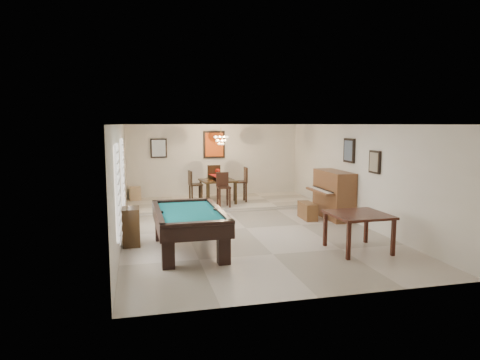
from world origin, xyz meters
name	(u,v)px	position (x,y,z in m)	size (l,w,h in m)	color
ground_plane	(246,228)	(0.00, 0.00, -0.01)	(6.00, 9.00, 0.02)	beige
wall_back	(214,162)	(0.00, 4.50, 1.30)	(6.00, 0.04, 2.60)	silver
wall_front	(321,214)	(0.00, -4.50, 1.30)	(6.00, 0.04, 2.60)	silver
wall_left	(121,181)	(-3.00, 0.00, 1.30)	(0.04, 9.00, 2.60)	silver
wall_right	(355,174)	(3.00, 0.00, 1.30)	(0.04, 9.00, 2.60)	silver
ceiling	(246,124)	(0.00, 0.00, 2.60)	(6.00, 9.00, 0.04)	white
dining_step	(221,203)	(0.00, 3.25, 0.06)	(6.00, 2.50, 0.12)	beige
window_left_front	(118,191)	(-2.97, -2.20, 1.40)	(0.06, 1.00, 1.70)	white
window_left_rear	(123,174)	(-2.97, 0.60, 1.40)	(0.06, 1.00, 1.70)	white
pool_table	(189,231)	(-1.61, -1.61, 0.41)	(1.34, 2.48, 0.83)	black
square_table	(358,232)	(1.79, -2.41, 0.39)	(1.14, 1.14, 0.79)	black
upright_piano	(329,195)	(2.54, 0.61, 0.66)	(0.89, 1.58, 1.32)	brown
piano_bench	(307,211)	(1.93, 0.63, 0.23)	(0.32, 0.81, 0.45)	brown
apothecary_chest	(131,227)	(-2.78, -0.90, 0.41)	(0.36, 0.55, 0.82)	black
dining_table	(218,189)	(-0.15, 2.99, 0.55)	(1.04, 1.04, 0.86)	black
flower_vase	(218,172)	(-0.15, 2.99, 1.10)	(0.14, 0.14, 0.24)	red
dining_chair_south	(224,190)	(-0.11, 2.27, 0.64)	(0.38, 0.38, 1.04)	black
dining_chair_north	(213,182)	(-0.16, 3.76, 0.70)	(0.43, 0.43, 1.15)	black
dining_chair_west	(196,187)	(-0.86, 2.98, 0.64)	(0.39, 0.39, 1.05)	black
dining_chair_east	(240,184)	(0.59, 3.04, 0.68)	(0.41, 0.41, 1.11)	black
corner_bench	(135,193)	(-2.72, 4.19, 0.33)	(0.37, 0.46, 0.41)	tan
chandelier	(221,137)	(0.00, 3.20, 2.20)	(0.44, 0.44, 0.60)	#FFE5B2
back_painting	(214,145)	(0.00, 4.46, 1.90)	(0.75, 0.06, 0.95)	#D84C14
back_mirror	(159,148)	(-1.90, 4.46, 1.80)	(0.55, 0.06, 0.65)	white
right_picture_upper	(349,151)	(2.96, 0.30, 1.90)	(0.06, 0.55, 0.65)	slate
right_picture_lower	(375,162)	(2.96, -1.00, 1.70)	(0.06, 0.45, 0.55)	gray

